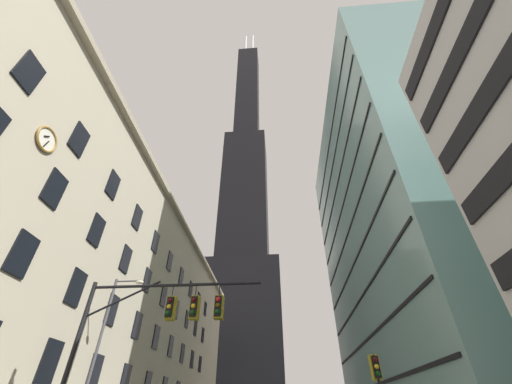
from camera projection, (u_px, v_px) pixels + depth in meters
The scene contains 6 objects.
station_building at pixel (111, 309), 36.17m from camera, with size 14.82×63.00×23.82m.
dark_skyscraper at pixel (244, 225), 114.89m from camera, with size 25.09×25.09×204.95m.
glass_office_midrise at pixel (419, 227), 38.94m from camera, with size 18.75×36.60×42.25m.
traffic_signal_mast at pixel (161, 320), 13.84m from camera, with size 8.43×0.63×6.73m.
traffic_light_near_right at pixel (377, 373), 14.07m from camera, with size 0.40×0.63×3.73m.
street_lamppost at pixel (104, 339), 18.70m from camera, with size 2.05×0.32×8.99m.
Camera 1 is at (2.16, -10.34, 1.46)m, focal length 21.30 mm.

